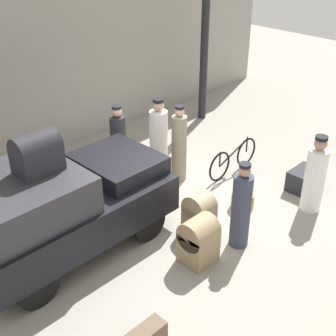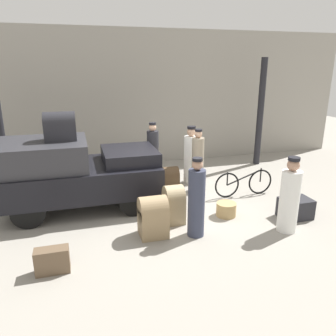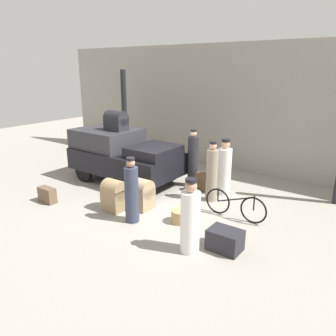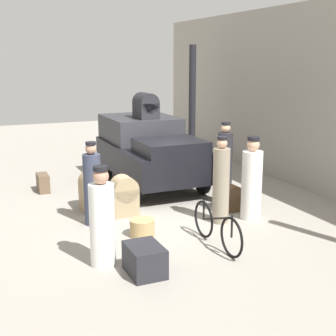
{
  "view_description": "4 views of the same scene",
  "coord_description": "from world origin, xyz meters",
  "px_view_note": "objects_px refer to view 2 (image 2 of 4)",
  "views": [
    {
      "loc": [
        -5.3,
        -5.23,
        5.31
      ],
      "look_at": [
        0.2,
        0.2,
        0.95
      ],
      "focal_mm": 50.0,
      "sensor_mm": 36.0,
      "label": 1
    },
    {
      "loc": [
        -1.87,
        -7.07,
        3.31
      ],
      "look_at": [
        0.2,
        0.2,
        0.95
      ],
      "focal_mm": 35.0,
      "sensor_mm": 36.0,
      "label": 2
    },
    {
      "loc": [
        5.41,
        -6.9,
        3.67
      ],
      "look_at": [
        0.2,
        0.2,
        0.95
      ],
      "focal_mm": 35.0,
      "sensor_mm": 36.0,
      "label": 3
    },
    {
      "loc": [
        8.91,
        -3.59,
        3.17
      ],
      "look_at": [
        0.2,
        0.2,
        0.95
      ],
      "focal_mm": 50.0,
      "sensor_mm": 36.0,
      "label": 4
    }
  ],
  "objects_px": {
    "porter_with_bicycle": "(153,157)",
    "wicker_basket": "(226,209)",
    "truck": "(74,171)",
    "bicycle": "(244,183)",
    "porter_lifting_near_truck": "(198,163)",
    "suitcase_tan_flat": "(295,208)",
    "suitcase_black_upright": "(153,216)",
    "conductor_in_dark_uniform": "(191,158)",
    "trunk_umber_medium": "(174,203)",
    "porter_carrying_trunk": "(196,201)",
    "trunk_on_truck_roof": "(60,127)",
    "trunk_large_brown": "(52,261)",
    "suitcase_small_leather": "(170,177)",
    "porter_standing_middle": "(289,198)"
  },
  "relations": [
    {
      "from": "porter_with_bicycle",
      "to": "wicker_basket",
      "type": "bearing_deg",
      "value": -64.22
    },
    {
      "from": "truck",
      "to": "wicker_basket",
      "type": "distance_m",
      "value": 3.68
    },
    {
      "from": "bicycle",
      "to": "porter_lifting_near_truck",
      "type": "xyz_separation_m",
      "value": [
        -1.06,
        0.68,
        0.45
      ]
    },
    {
      "from": "suitcase_tan_flat",
      "to": "suitcase_black_upright",
      "type": "bearing_deg",
      "value": 178.6
    },
    {
      "from": "wicker_basket",
      "to": "conductor_in_dark_uniform",
      "type": "height_order",
      "value": "conductor_in_dark_uniform"
    },
    {
      "from": "suitcase_tan_flat",
      "to": "porter_lifting_near_truck",
      "type": "bearing_deg",
      "value": 125.27
    },
    {
      "from": "porter_lifting_near_truck",
      "to": "suitcase_black_upright",
      "type": "bearing_deg",
      "value": -129.64
    },
    {
      "from": "conductor_in_dark_uniform",
      "to": "trunk_umber_medium",
      "type": "xyz_separation_m",
      "value": [
        -1.21,
        -2.29,
        -0.34
      ]
    },
    {
      "from": "trunk_umber_medium",
      "to": "suitcase_tan_flat",
      "type": "relative_size",
      "value": 1.22
    },
    {
      "from": "truck",
      "to": "porter_carrying_trunk",
      "type": "bearing_deg",
      "value": -42.17
    },
    {
      "from": "wicker_basket",
      "to": "trunk_on_truck_roof",
      "type": "height_order",
      "value": "trunk_on_truck_roof"
    },
    {
      "from": "trunk_on_truck_roof",
      "to": "suitcase_black_upright",
      "type": "bearing_deg",
      "value": -47.72
    },
    {
      "from": "porter_carrying_trunk",
      "to": "trunk_large_brown",
      "type": "height_order",
      "value": "porter_carrying_trunk"
    },
    {
      "from": "trunk_umber_medium",
      "to": "suitcase_small_leather",
      "type": "distance_m",
      "value": 2.28
    },
    {
      "from": "conductor_in_dark_uniform",
      "to": "trunk_umber_medium",
      "type": "bearing_deg",
      "value": -117.89
    },
    {
      "from": "suitcase_small_leather",
      "to": "conductor_in_dark_uniform",
      "type": "bearing_deg",
      "value": 7.65
    },
    {
      "from": "porter_lifting_near_truck",
      "to": "porter_standing_middle",
      "type": "distance_m",
      "value": 2.85
    },
    {
      "from": "conductor_in_dark_uniform",
      "to": "suitcase_black_upright",
      "type": "bearing_deg",
      "value": -122.8
    },
    {
      "from": "suitcase_tan_flat",
      "to": "trunk_on_truck_roof",
      "type": "distance_m",
      "value": 5.65
    },
    {
      "from": "wicker_basket",
      "to": "porter_carrying_trunk",
      "type": "height_order",
      "value": "porter_carrying_trunk"
    },
    {
      "from": "truck",
      "to": "conductor_in_dark_uniform",
      "type": "height_order",
      "value": "truck"
    },
    {
      "from": "wicker_basket",
      "to": "porter_standing_middle",
      "type": "distance_m",
      "value": 1.46
    },
    {
      "from": "porter_standing_middle",
      "to": "suitcase_small_leather",
      "type": "relative_size",
      "value": 2.84
    },
    {
      "from": "bicycle",
      "to": "suitcase_black_upright",
      "type": "height_order",
      "value": "suitcase_black_upright"
    },
    {
      "from": "truck",
      "to": "porter_standing_middle",
      "type": "relative_size",
      "value": 2.29
    },
    {
      "from": "trunk_on_truck_roof",
      "to": "truck",
      "type": "bearing_deg",
      "value": -0.0
    },
    {
      "from": "porter_lifting_near_truck",
      "to": "suitcase_small_leather",
      "type": "xyz_separation_m",
      "value": [
        -0.6,
        0.59,
        -0.53
      ]
    },
    {
      "from": "suitcase_small_leather",
      "to": "suitcase_tan_flat",
      "type": "xyz_separation_m",
      "value": [
        2.15,
        -2.78,
        -0.04
      ]
    },
    {
      "from": "suitcase_black_upright",
      "to": "trunk_on_truck_roof",
      "type": "height_order",
      "value": "trunk_on_truck_roof"
    },
    {
      "from": "suitcase_small_leather",
      "to": "suitcase_black_upright",
      "type": "relative_size",
      "value": 0.67
    },
    {
      "from": "suitcase_tan_flat",
      "to": "trunk_on_truck_roof",
      "type": "height_order",
      "value": "trunk_on_truck_roof"
    },
    {
      "from": "porter_with_bicycle",
      "to": "suitcase_black_upright",
      "type": "bearing_deg",
      "value": -103.43
    },
    {
      "from": "porter_with_bicycle",
      "to": "suitcase_tan_flat",
      "type": "xyz_separation_m",
      "value": [
        2.63,
        -2.9,
        -0.63
      ]
    },
    {
      "from": "suitcase_small_leather",
      "to": "suitcase_black_upright",
      "type": "distance_m",
      "value": 2.94
    },
    {
      "from": "suitcase_small_leather",
      "to": "porter_with_bicycle",
      "type": "bearing_deg",
      "value": 166.32
    },
    {
      "from": "porter_lifting_near_truck",
      "to": "suitcase_tan_flat",
      "type": "distance_m",
      "value": 2.75
    },
    {
      "from": "porter_standing_middle",
      "to": "suitcase_black_upright",
      "type": "xyz_separation_m",
      "value": [
        -2.74,
        0.56,
        -0.29
      ]
    },
    {
      "from": "bicycle",
      "to": "truck",
      "type": "bearing_deg",
      "value": 174.26
    },
    {
      "from": "porter_lifting_near_truck",
      "to": "porter_carrying_trunk",
      "type": "bearing_deg",
      "value": -111.35
    },
    {
      "from": "porter_with_bicycle",
      "to": "porter_carrying_trunk",
      "type": "bearing_deg",
      "value": -86.95
    },
    {
      "from": "trunk_on_truck_roof",
      "to": "trunk_large_brown",
      "type": "bearing_deg",
      "value": -94.65
    },
    {
      "from": "porter_with_bicycle",
      "to": "conductor_in_dark_uniform",
      "type": "height_order",
      "value": "porter_with_bicycle"
    },
    {
      "from": "porter_with_bicycle",
      "to": "suitcase_small_leather",
      "type": "height_order",
      "value": "porter_with_bicycle"
    },
    {
      "from": "truck",
      "to": "suitcase_small_leather",
      "type": "bearing_deg",
      "value": 17.73
    },
    {
      "from": "bicycle",
      "to": "porter_with_bicycle",
      "type": "relative_size",
      "value": 0.9
    },
    {
      "from": "porter_with_bicycle",
      "to": "porter_carrying_trunk",
      "type": "distance_m",
      "value": 3.05
    },
    {
      "from": "trunk_umber_medium",
      "to": "trunk_large_brown",
      "type": "distance_m",
      "value": 2.8
    },
    {
      "from": "suitcase_small_leather",
      "to": "trunk_large_brown",
      "type": "relative_size",
      "value": 1.01
    },
    {
      "from": "porter_carrying_trunk",
      "to": "trunk_umber_medium",
      "type": "height_order",
      "value": "porter_carrying_trunk"
    },
    {
      "from": "porter_lifting_near_truck",
      "to": "suitcase_black_upright",
      "type": "distance_m",
      "value": 2.77
    }
  ]
}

